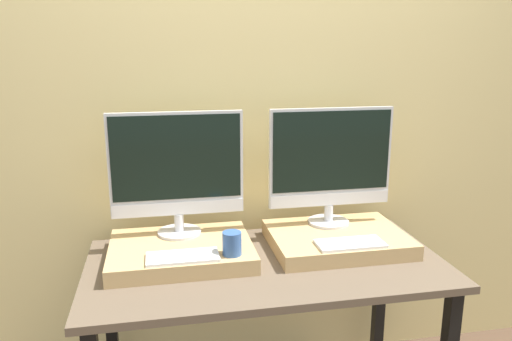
{
  "coord_description": "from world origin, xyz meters",
  "views": [
    {
      "loc": [
        -0.4,
        -1.46,
        1.58
      ],
      "look_at": [
        0.0,
        0.58,
        1.06
      ],
      "focal_mm": 35.0,
      "sensor_mm": 36.0,
      "label": 1
    }
  ],
  "objects_px": {
    "mug": "(232,243)",
    "keyboard_right": "(350,243)",
    "monitor_left": "(177,169)",
    "keyboard_left": "(183,257)",
    "monitor_right": "(331,162)"
  },
  "relations": [
    {
      "from": "mug",
      "to": "keyboard_right",
      "type": "relative_size",
      "value": 0.33
    },
    {
      "from": "monitor_left",
      "to": "mug",
      "type": "distance_m",
      "value": 0.4
    },
    {
      "from": "keyboard_left",
      "to": "mug",
      "type": "height_order",
      "value": "mug"
    },
    {
      "from": "monitor_left",
      "to": "mug",
      "type": "bearing_deg",
      "value": -54.54
    },
    {
      "from": "keyboard_left",
      "to": "mug",
      "type": "bearing_deg",
      "value": 0.0
    },
    {
      "from": "monitor_left",
      "to": "keyboard_left",
      "type": "xyz_separation_m",
      "value": [
        0.0,
        -0.26,
        -0.28
      ]
    },
    {
      "from": "monitor_right",
      "to": "mug",
      "type": "bearing_deg",
      "value": -151.21
    },
    {
      "from": "mug",
      "to": "monitor_right",
      "type": "xyz_separation_m",
      "value": [
        0.48,
        0.26,
        0.24
      ]
    },
    {
      "from": "monitor_left",
      "to": "keyboard_left",
      "type": "height_order",
      "value": "monitor_left"
    },
    {
      "from": "monitor_left",
      "to": "monitor_right",
      "type": "distance_m",
      "value": 0.67
    },
    {
      "from": "keyboard_left",
      "to": "monitor_left",
      "type": "bearing_deg",
      "value": 90.0
    },
    {
      "from": "monitor_right",
      "to": "keyboard_right",
      "type": "distance_m",
      "value": 0.38
    },
    {
      "from": "monitor_left",
      "to": "mug",
      "type": "relative_size",
      "value": 6.05
    },
    {
      "from": "keyboard_left",
      "to": "keyboard_right",
      "type": "distance_m",
      "value": 0.67
    },
    {
      "from": "monitor_left",
      "to": "keyboard_right",
      "type": "bearing_deg",
      "value": -21.55
    }
  ]
}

